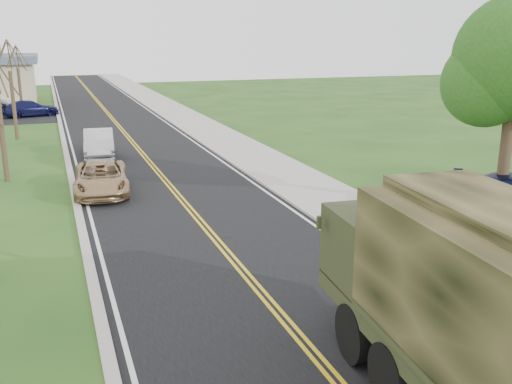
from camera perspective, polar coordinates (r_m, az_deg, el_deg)
name	(u,v)px	position (r m, az deg, el deg)	size (l,w,h in m)	color
road	(115,122)	(47.15, -13.93, 6.83)	(8.00, 120.00, 0.01)	black
curb_right	(166,119)	(47.75, -8.95, 7.26)	(0.30, 120.00, 0.12)	#9E998E
sidewalk_right	(187,118)	(48.11, -6.89, 7.38)	(3.20, 120.00, 0.10)	#9E998E
curb_left	(60,124)	(46.90, -19.00, 6.46)	(0.30, 120.00, 0.10)	#9E998E
bare_tree_b	(1,129)	(28.81, -24.12, 5.78)	(1.83, 2.14, 5.73)	#38281C
bare_tree_c	(13,97)	(40.67, -23.15, 8.72)	(2.04, 2.39, 6.42)	#38281C
bare_tree_d	(20,86)	(52.63, -22.55, 9.76)	(1.88, 2.20, 5.91)	#38281C
military_truck	(494,307)	(10.25, 22.70, -10.52)	(3.51, 8.32, 4.04)	black
suv_champagne	(101,178)	(25.51, -15.22, 1.37)	(2.23, 4.84, 1.34)	tan
sedan_silver	(99,143)	(33.45, -15.44, 4.72)	(1.60, 4.58, 1.51)	silver
lot_car_silver	(5,105)	(56.87, -23.80, 7.96)	(1.25, 3.58, 1.18)	#B6B6BB
lot_car_navy	(30,108)	(52.47, -21.66, 7.77)	(1.90, 4.68, 1.36)	#0F1137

